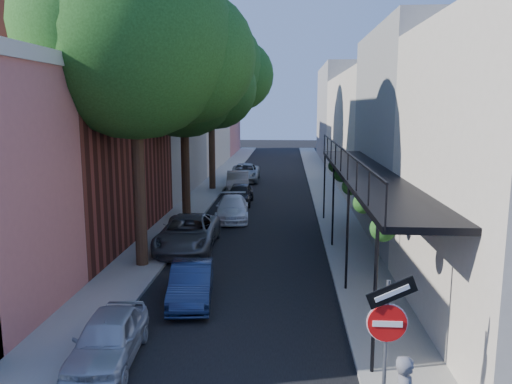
# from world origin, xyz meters

# --- Properties ---
(road_surface) EXTENTS (6.00, 64.00, 0.01)m
(road_surface) POSITION_xyz_m (0.00, 30.00, 0.01)
(road_surface) COLOR black
(road_surface) RESTS_ON ground
(sidewalk_left) EXTENTS (2.00, 64.00, 0.12)m
(sidewalk_left) POSITION_xyz_m (-4.00, 30.00, 0.06)
(sidewalk_left) COLOR gray
(sidewalk_left) RESTS_ON ground
(sidewalk_right) EXTENTS (2.00, 64.00, 0.12)m
(sidewalk_right) POSITION_xyz_m (4.00, 30.00, 0.06)
(sidewalk_right) COLOR gray
(sidewalk_right) RESTS_ON ground
(buildings_left) EXTENTS (10.10, 59.10, 12.00)m
(buildings_left) POSITION_xyz_m (-9.30, 28.76, 4.94)
(buildings_left) COLOR #C97167
(buildings_left) RESTS_ON ground
(buildings_right) EXTENTS (9.80, 55.00, 10.00)m
(buildings_right) POSITION_xyz_m (8.99, 29.49, 4.42)
(buildings_right) COLOR beige
(buildings_right) RESTS_ON ground
(sign_post) EXTENTS (0.89, 0.17, 2.99)m
(sign_post) POSITION_xyz_m (3.16, 0.97, 2.04)
(sign_post) COLOR #595B60
(sign_post) RESTS_ON ground
(oak_near) EXTENTS (7.48, 6.80, 11.42)m
(oak_near) POSITION_xyz_m (-3.37, 10.26, 7.88)
(oak_near) COLOR black
(oak_near) RESTS_ON ground
(oak_mid) EXTENTS (6.60, 6.00, 10.20)m
(oak_mid) POSITION_xyz_m (-3.42, 18.23, 7.06)
(oak_mid) COLOR black
(oak_mid) RESTS_ON ground
(oak_far) EXTENTS (7.70, 7.00, 11.90)m
(oak_far) POSITION_xyz_m (-3.35, 27.27, 8.26)
(oak_far) COLOR black
(oak_far) RESTS_ON ground
(parked_car_a) EXTENTS (1.57, 3.42, 1.14)m
(parked_car_a) POSITION_xyz_m (-2.59, 3.26, 0.57)
(parked_car_a) COLOR #A3A9B4
(parked_car_a) RESTS_ON ground
(parked_car_b) EXTENTS (1.59, 3.55, 1.13)m
(parked_car_b) POSITION_xyz_m (-1.40, 6.95, 0.57)
(parked_car_b) COLOR #162447
(parked_car_b) RESTS_ON ground
(parked_car_c) EXTENTS (2.39, 4.93, 1.35)m
(parked_car_c) POSITION_xyz_m (-2.59, 12.39, 0.68)
(parked_car_c) COLOR #515358
(parked_car_c) RESTS_ON ground
(parked_car_d) EXTENTS (1.98, 4.19, 1.18)m
(parked_car_d) POSITION_xyz_m (-1.40, 17.94, 0.59)
(parked_car_d) COLOR white
(parked_car_d) RESTS_ON ground
(parked_car_e) EXTENTS (1.48, 3.62, 1.23)m
(parked_car_e) POSITION_xyz_m (-1.40, 22.08, 0.62)
(parked_car_e) COLOR black
(parked_car_e) RESTS_ON ground
(parked_car_f) EXTENTS (1.84, 4.33, 1.39)m
(parked_car_f) POSITION_xyz_m (-1.95, 26.29, 0.69)
(parked_car_f) COLOR slate
(parked_car_f) RESTS_ON ground
(parked_car_g) EXTENTS (2.27, 4.87, 1.35)m
(parked_car_g) POSITION_xyz_m (-1.92, 31.33, 0.67)
(parked_car_g) COLOR #8A949B
(parked_car_g) RESTS_ON ground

